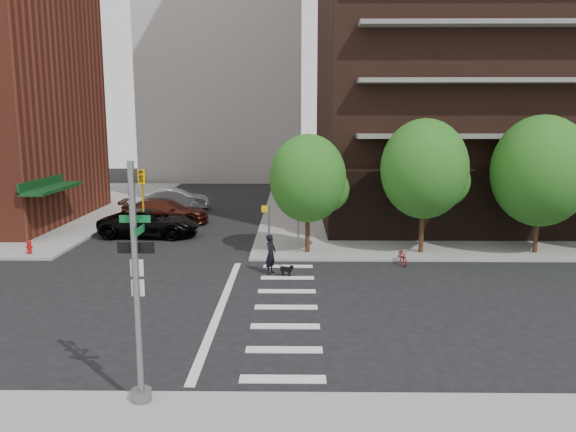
# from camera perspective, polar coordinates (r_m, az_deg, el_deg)

# --- Properties ---
(ground) EXTENTS (120.00, 120.00, 0.00)m
(ground) POSITION_cam_1_polar(r_m,az_deg,el_deg) (21.95, -8.15, -9.14)
(ground) COLOR black
(ground) RESTS_ON ground
(sidewalk_ne) EXTENTS (39.00, 33.00, 0.15)m
(sidewalk_ne) POSITION_cam_1_polar(r_m,az_deg,el_deg) (47.75, 21.78, 0.70)
(sidewalk_ne) COLOR gray
(sidewalk_ne) RESTS_ON ground
(crosswalk) EXTENTS (3.85, 13.00, 0.01)m
(crosswalk) POSITION_cam_1_polar(r_m,az_deg,el_deg) (21.72, -2.32, -9.24)
(crosswalk) COLOR silver
(crosswalk) RESTS_ON ground
(tree_a) EXTENTS (4.00, 4.00, 5.90)m
(tree_a) POSITION_cam_1_polar(r_m,az_deg,el_deg) (29.16, 2.03, 3.83)
(tree_a) COLOR #301E11
(tree_a) RESTS_ON sidewalk_ne
(tree_b) EXTENTS (4.50, 4.50, 6.65)m
(tree_b) POSITION_cam_1_polar(r_m,az_deg,el_deg) (29.86, 13.66, 4.67)
(tree_b) COLOR #301E11
(tree_b) RESTS_ON sidewalk_ne
(tree_c) EXTENTS (5.00, 5.00, 6.80)m
(tree_c) POSITION_cam_1_polar(r_m,az_deg,el_deg) (31.75, 24.30, 4.19)
(tree_c) COLOR #301E11
(tree_c) RESTS_ON sidewalk_ne
(traffic_signal) EXTENTS (0.90, 0.75, 6.00)m
(traffic_signal) POSITION_cam_1_polar(r_m,az_deg,el_deg) (14.24, -14.95, -8.54)
(traffic_signal) COLOR slate
(traffic_signal) RESTS_ON sidewalk_s
(pedestrian_signal) EXTENTS (2.18, 0.67, 2.60)m
(pedestrian_signal) POSITION_cam_1_polar(r_m,az_deg,el_deg) (28.91, -1.31, -0.60)
(pedestrian_signal) COLOR slate
(pedestrian_signal) RESTS_ON sidewalk_ne
(fire_hydrant) EXTENTS (0.24, 0.24, 0.73)m
(fire_hydrant) POSITION_cam_1_polar(r_m,az_deg,el_deg) (32.17, -24.80, -2.82)
(fire_hydrant) COLOR #A50C0C
(fire_hydrant) RESTS_ON sidewalk_nw
(parked_car_black) EXTENTS (3.05, 6.10, 1.66)m
(parked_car_black) POSITION_cam_1_polar(r_m,az_deg,el_deg) (35.13, -13.86, -0.71)
(parked_car_black) COLOR black
(parked_car_black) RESTS_ON ground
(parked_car_maroon) EXTENTS (2.70, 6.01, 1.71)m
(parked_car_maroon) POSITION_cam_1_polar(r_m,az_deg,el_deg) (39.22, -12.37, 0.47)
(parked_car_maroon) COLOR #451B12
(parked_car_maroon) RESTS_ON ground
(parked_car_silver) EXTENTS (2.25, 5.18, 1.66)m
(parked_car_silver) POSITION_cam_1_polar(r_m,az_deg,el_deg) (45.17, -11.31, 1.69)
(parked_car_silver) COLOR #97999E
(parked_car_silver) RESTS_ON ground
(scooter) EXTENTS (0.62, 1.58, 0.82)m
(scooter) POSITION_cam_1_polar(r_m,az_deg,el_deg) (28.32, 11.56, -4.02)
(scooter) COLOR maroon
(scooter) RESTS_ON ground
(dog_walker) EXTENTS (0.79, 0.67, 1.84)m
(dog_walker) POSITION_cam_1_polar(r_m,az_deg,el_deg) (26.03, -1.76, -3.89)
(dog_walker) COLOR black
(dog_walker) RESTS_ON ground
(dog) EXTENTS (0.62, 0.39, 0.53)m
(dog) POSITION_cam_1_polar(r_m,az_deg,el_deg) (25.70, -0.14, -5.43)
(dog) COLOR black
(dog) RESTS_ON ground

